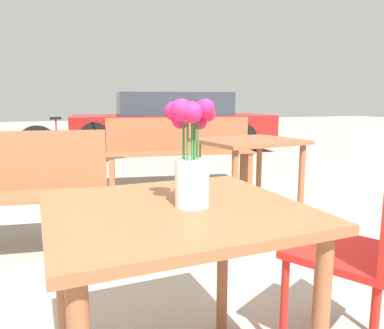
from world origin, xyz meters
The scene contains 7 objects.
table_front centered at (0.00, 0.00, 0.60)m, with size 0.84×0.79×0.71m.
flower_vase centered at (0.05, -0.02, 0.86)m, with size 0.16×0.16×0.34m.
cafe_chair centered at (0.76, -0.05, 0.51)m, with size 0.54×0.54×0.88m.
bench_near centered at (1.05, 3.15, 0.47)m, with size 1.79×0.64×0.85m.
table_back centered at (1.12, 1.56, 0.61)m, with size 0.85×0.77×0.74m.
bicycle centered at (-0.19, 4.93, 0.37)m, with size 1.45×1.00×0.82m.
parked_car centered at (1.99, 6.51, 0.58)m, with size 4.25×2.05×1.22m.
Camera 1 is at (-0.35, -1.12, 1.05)m, focal length 35.00 mm.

